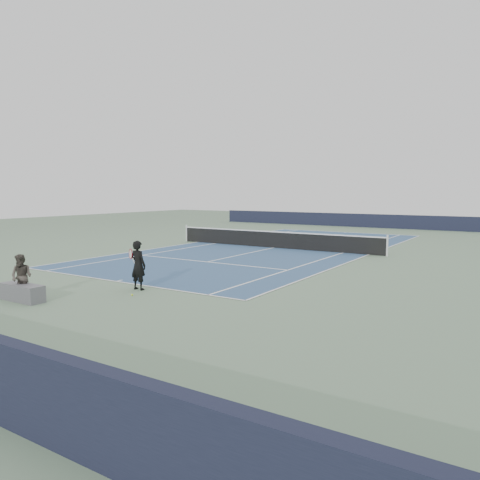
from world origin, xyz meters
The scene contains 7 objects.
ground centered at (0.00, 0.00, 0.00)m, with size 80.00×80.00×0.00m, color slate.
court_surface centered at (0.00, 0.00, 0.01)m, with size 10.97×23.77×0.01m, color #325177.
tennis_net centered at (0.00, 0.00, 0.50)m, with size 12.90×0.10×1.07m.
windscreen_far centered at (0.00, 17.88, 0.60)m, with size 30.00×0.25×1.20m, color black.
tennis_player centered at (1.66, -12.43, 0.82)m, with size 0.76×0.45×1.63m.
tennis_ball centered at (2.16, -13.21, 0.03)m, with size 0.06×0.06×0.06m, color #D0E92F.
spectator_bench centered at (-0.10, -15.43, 0.50)m, with size 1.64×1.06×1.39m.
Camera 1 is at (12.66, -23.41, 3.24)m, focal length 35.00 mm.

